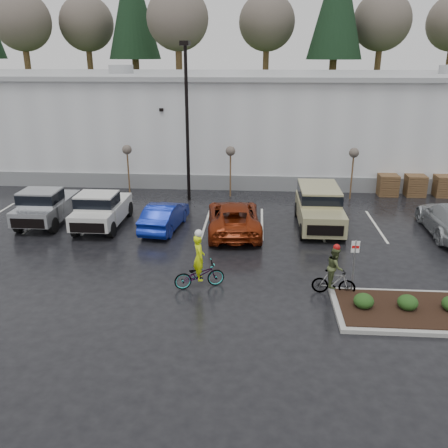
# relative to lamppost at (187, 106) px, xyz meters

# --- Properties ---
(ground) EXTENTS (120.00, 120.00, 0.00)m
(ground) POSITION_rel_lamppost_xyz_m (4.00, -12.00, -5.69)
(ground) COLOR black
(ground) RESTS_ON ground
(warehouse) EXTENTS (60.50, 15.50, 7.20)m
(warehouse) POSITION_rel_lamppost_xyz_m (4.00, 9.99, -2.04)
(warehouse) COLOR silver
(warehouse) RESTS_ON ground
(wooded_ridge) EXTENTS (80.00, 25.00, 6.00)m
(wooded_ridge) POSITION_rel_lamppost_xyz_m (4.00, 33.00, -2.69)
(wooded_ridge) COLOR #1F3C19
(wooded_ridge) RESTS_ON ground
(lamppost) EXTENTS (0.50, 1.00, 9.22)m
(lamppost) POSITION_rel_lamppost_xyz_m (0.00, 0.00, 0.00)
(lamppost) COLOR black
(lamppost) RESTS_ON ground
(sapling_west) EXTENTS (0.60, 0.60, 3.20)m
(sapling_west) POSITION_rel_lamppost_xyz_m (-4.00, 1.00, -2.96)
(sapling_west) COLOR #442B1B
(sapling_west) RESTS_ON ground
(sapling_mid) EXTENTS (0.60, 0.60, 3.20)m
(sapling_mid) POSITION_rel_lamppost_xyz_m (2.50, 1.00, -2.96)
(sapling_mid) COLOR #442B1B
(sapling_mid) RESTS_ON ground
(sapling_east) EXTENTS (0.60, 0.60, 3.20)m
(sapling_east) POSITION_rel_lamppost_xyz_m (10.00, 1.00, -2.96)
(sapling_east) COLOR #442B1B
(sapling_east) RESTS_ON ground
(pallet_stack_a) EXTENTS (1.20, 1.20, 1.35)m
(pallet_stack_a) POSITION_rel_lamppost_xyz_m (12.50, 2.00, -5.01)
(pallet_stack_a) COLOR #442B1B
(pallet_stack_a) RESTS_ON ground
(pallet_stack_b) EXTENTS (1.20, 1.20, 1.35)m
(pallet_stack_b) POSITION_rel_lamppost_xyz_m (14.20, 2.00, -5.01)
(pallet_stack_b) COLOR #442B1B
(pallet_stack_b) RESTS_ON ground
(pallet_stack_c) EXTENTS (1.20, 1.20, 1.35)m
(pallet_stack_c) POSITION_rel_lamppost_xyz_m (16.00, 2.00, -5.01)
(pallet_stack_c) COLOR #442B1B
(pallet_stack_c) RESTS_ON ground
(shrub_a) EXTENTS (0.70, 0.70, 0.52)m
(shrub_a) POSITION_rel_lamppost_xyz_m (8.00, -13.00, -5.27)
(shrub_a) COLOR #183412
(shrub_a) RESTS_ON curb_island
(shrub_b) EXTENTS (0.70, 0.70, 0.52)m
(shrub_b) POSITION_rel_lamppost_xyz_m (9.50, -13.00, -5.27)
(shrub_b) COLOR #183412
(shrub_b) RESTS_ON curb_island
(fire_lane_sign) EXTENTS (0.30, 0.05, 2.20)m
(fire_lane_sign) POSITION_rel_lamppost_xyz_m (7.80, -11.80, -4.28)
(fire_lane_sign) COLOR gray
(fire_lane_sign) RESTS_ON ground
(pickup_silver) EXTENTS (2.10, 5.20, 1.96)m
(pickup_silver) POSITION_rel_lamppost_xyz_m (-6.93, -4.40, -4.71)
(pickup_silver) COLOR #B1B5B9
(pickup_silver) RESTS_ON ground
(pickup_white) EXTENTS (2.10, 5.20, 1.96)m
(pickup_white) POSITION_rel_lamppost_xyz_m (-3.82, -4.78, -4.71)
(pickup_white) COLOR beige
(pickup_white) RESTS_ON ground
(car_blue) EXTENTS (2.00, 4.41, 1.40)m
(car_blue) POSITION_rel_lamppost_xyz_m (-0.51, -5.20, -4.98)
(car_blue) COLOR navy
(car_blue) RESTS_ON ground
(car_red) EXTENTS (3.02, 5.71, 1.53)m
(car_red) POSITION_rel_lamppost_xyz_m (3.05, -5.34, -4.92)
(car_red) COLOR maroon
(car_red) RESTS_ON ground
(suv_tan) EXTENTS (2.20, 5.10, 2.06)m
(suv_tan) POSITION_rel_lamppost_xyz_m (7.43, -4.39, -4.66)
(suv_tan) COLOR tan
(suv_tan) RESTS_ON ground
(cyclist_hivis) EXTENTS (2.08, 1.29, 2.38)m
(cyclist_hivis) POSITION_rel_lamppost_xyz_m (2.06, -11.57, -4.95)
(cyclist_hivis) COLOR #3F3F44
(cyclist_hivis) RESTS_ON ground
(cyclist_olive) EXTENTS (1.60, 0.79, 2.02)m
(cyclist_olive) POSITION_rel_lamppost_xyz_m (7.14, -11.77, -4.93)
(cyclist_olive) COLOR #3F3F44
(cyclist_olive) RESTS_ON ground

